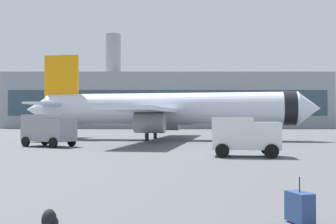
{
  "coord_description": "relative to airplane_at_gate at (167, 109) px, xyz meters",
  "views": [
    {
      "loc": [
        0.15,
        -2.4,
        2.45
      ],
      "look_at": [
        0.04,
        26.62,
        3.0
      ],
      "focal_mm": 41.95,
      "sensor_mm": 36.0,
      "label": 1
    }
  ],
  "objects": [
    {
      "name": "airplane_at_gate",
      "position": [
        0.0,
        0.0,
        0.0
      ],
      "size": [
        35.69,
        32.35,
        10.5
      ],
      "color": "silver",
      "rests_on": "ground"
    },
    {
      "name": "cargo_van",
      "position": [
        5.34,
        -20.88,
        -2.21
      ],
      "size": [
        4.62,
        2.81,
        2.6
      ],
      "color": "white",
      "rests_on": "ground"
    },
    {
      "name": "traveller_backpack",
      "position": [
        -2.32,
        -38.15,
        -3.42
      ],
      "size": [
        0.36,
        0.4,
        0.48
      ],
      "color": "black",
      "rests_on": "ground"
    },
    {
      "name": "safety_cone_near",
      "position": [
        -14.98,
        0.17,
        -3.33
      ],
      "size": [
        0.44,
        0.44,
        0.66
      ],
      "color": "#F2590C",
      "rests_on": "ground"
    },
    {
      "name": "service_truck",
      "position": [
        -10.57,
        -11.32,
        -2.05
      ],
      "size": [
        5.27,
        4.26,
        2.9
      ],
      "color": "gray",
      "rests_on": "ground"
    },
    {
      "name": "safety_cone_mid",
      "position": [
        9.09,
        -2.28,
        -3.3
      ],
      "size": [
        0.44,
        0.44,
        0.72
      ],
      "color": "#F2590C",
      "rests_on": "ground"
    },
    {
      "name": "terminal_building",
      "position": [
        0.05,
        67.19,
        4.12
      ],
      "size": [
        90.1,
        18.41,
        27.3
      ],
      "color": "gray",
      "rests_on": "ground"
    },
    {
      "name": "rolling_suitcase",
      "position": [
        3.38,
        -37.56,
        -3.27
      ],
      "size": [
        0.59,
        0.74,
        1.1
      ],
      "color": "navy",
      "rests_on": "ground"
    }
  ]
}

